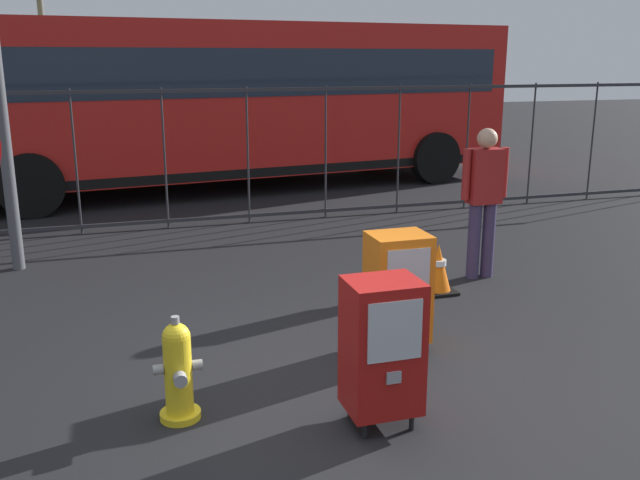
# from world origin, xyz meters

# --- Properties ---
(ground_plane) EXTENTS (60.00, 60.00, 0.00)m
(ground_plane) POSITION_xyz_m (0.00, 0.00, 0.00)
(ground_plane) COLOR black
(fire_hydrant) EXTENTS (0.33, 0.32, 0.75)m
(fire_hydrant) POSITION_xyz_m (-1.03, 0.14, 0.35)
(fire_hydrant) COLOR yellow
(fire_hydrant) RESTS_ON ground_plane
(newspaper_box_primary) EXTENTS (0.48, 0.42, 1.02)m
(newspaper_box_primary) POSITION_xyz_m (0.26, -0.33, 0.57)
(newspaper_box_primary) COLOR black
(newspaper_box_primary) RESTS_ON ground_plane
(newspaper_box_secondary) EXTENTS (0.48, 0.42, 1.02)m
(newspaper_box_secondary) POSITION_xyz_m (0.83, 0.75, 0.57)
(newspaper_box_secondary) COLOR black
(newspaper_box_secondary) RESTS_ON ground_plane
(pedestrian) EXTENTS (0.55, 0.22, 1.67)m
(pedestrian) POSITION_xyz_m (2.55, 2.38, 0.95)
(pedestrian) COLOR #382D51
(pedestrian) RESTS_ON ground_plane
(traffic_cone) EXTENTS (0.36, 0.36, 0.53)m
(traffic_cone) POSITION_xyz_m (1.85, 2.03, 0.26)
(traffic_cone) COLOR black
(traffic_cone) RESTS_ON ground_plane
(fence_barrier) EXTENTS (18.03, 0.04, 2.00)m
(fence_barrier) POSITION_xyz_m (0.00, 5.79, 1.02)
(fence_barrier) COLOR #2D2D33
(fence_barrier) RESTS_ON ground_plane
(bus_near) EXTENTS (10.73, 3.82, 3.00)m
(bus_near) POSITION_xyz_m (0.95, 8.79, 1.71)
(bus_near) COLOR red
(bus_near) RESTS_ON ground_plane
(bus_far) EXTENTS (10.61, 3.19, 3.00)m
(bus_far) POSITION_xyz_m (-1.70, 12.34, 1.71)
(bus_far) COLOR gold
(bus_far) RESTS_ON ground_plane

